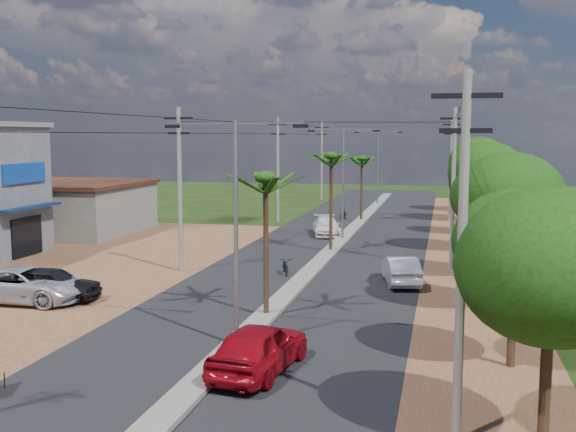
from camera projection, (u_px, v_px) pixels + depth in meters
name	position (u px, v px, depth m)	size (l,w,h in m)	color
ground	(237.00, 347.00, 23.99)	(160.00, 160.00, 0.00)	black
road	(316.00, 267.00, 38.49)	(12.00, 110.00, 0.04)	black
median	(325.00, 256.00, 41.38)	(1.00, 90.00, 0.18)	#605E56
dirt_lot_west	(9.00, 279.00, 35.12)	(18.00, 46.00, 0.04)	brown
dirt_shoulder_east	(470.00, 274.00, 36.56)	(5.00, 90.00, 0.03)	brown
low_shed	(70.00, 208.00, 51.71)	(10.40, 10.40, 3.95)	#605E56
tree_east_a	(551.00, 266.00, 15.50)	(4.40, 4.40, 6.37)	black
tree_east_b	(515.00, 242.00, 21.39)	(4.00, 4.00, 5.83)	black
tree_east_c	(510.00, 199.00, 27.98)	(4.60, 4.60, 6.83)	black
tree_east_d	(491.00, 196.00, 34.87)	(4.20, 4.20, 6.13)	black
tree_east_e	(487.00, 174.00, 42.47)	(4.80, 4.80, 7.14)	black
tree_east_f	(474.00, 184.00, 50.44)	(3.80, 3.80, 5.52)	black
tree_east_g	(478.00, 162.00, 57.87)	(5.00, 5.00, 7.38)	black
tree_east_h	(471.00, 165.00, 65.75)	(4.40, 4.40, 6.52)	black
palm_median_near	(266.00, 184.00, 27.19)	(2.00, 2.00, 6.15)	black
palm_median_mid	(331.00, 161.00, 42.62)	(2.00, 2.00, 6.55)	black
palm_median_far	(362.00, 161.00, 58.16)	(2.00, 2.00, 5.85)	black
streetlight_near	(236.00, 214.00, 23.42)	(5.10, 0.18, 8.00)	gray
streetlight_mid	(343.00, 174.00, 47.58)	(5.10, 0.18, 8.00)	gray
streetlight_far	(378.00, 161.00, 71.75)	(5.10, 0.18, 8.00)	gray
utility_pole_w_b	(180.00, 186.00, 36.61)	(1.60, 0.24, 9.00)	#605E56
utility_pole_w_c	(278.00, 167.00, 57.87)	(1.60, 0.24, 9.00)	#605E56
utility_pole_w_d	(322.00, 159.00, 78.17)	(1.60, 0.24, 9.00)	#605E56
utility_pole_e_a	(462.00, 252.00, 15.92)	(1.60, 0.24, 9.00)	#605E56
utility_pole_e_b	(453.00, 185.00, 37.19)	(1.60, 0.24, 9.00)	#605E56
utility_pole_e_c	(451.00, 167.00, 58.45)	(1.60, 0.24, 9.00)	#605E56
car_red_near	(259.00, 349.00, 21.21)	(1.91, 4.74, 1.61)	maroon
car_silver_mid	(401.00, 271.00, 33.89)	(1.51, 4.32, 1.42)	#ACAEB4
car_white_far	(326.00, 227.00, 50.43)	(1.89, 4.66, 1.35)	silver
car_parked_silver	(25.00, 286.00, 30.17)	(2.59, 5.62, 1.56)	#ACAEB4
car_parked_dark	(52.00, 284.00, 30.55)	(1.80, 4.47, 1.52)	black
moto_rider_east	(292.00, 351.00, 22.19)	(0.57, 1.63, 0.86)	black
moto_rider_west_a	(285.00, 266.00, 36.25)	(0.61, 1.76, 0.92)	black
moto_rider_west_b	(343.00, 214.00, 59.97)	(0.44, 1.56, 0.94)	black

